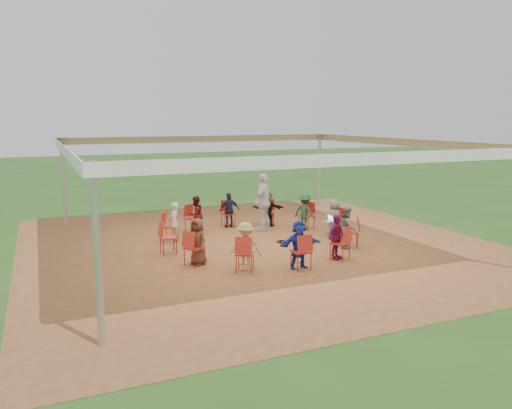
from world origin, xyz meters
name	(u,v)px	position (x,y,z in m)	size (l,w,h in m)	color
ground	(259,245)	(0.00, 0.00, 0.00)	(80.00, 80.00, 0.00)	#254F18
dirt_patch	(259,244)	(0.00, 0.00, 0.01)	(13.00, 13.00, 0.00)	brown
tent	(259,164)	(0.00, 0.00, 2.37)	(10.33, 10.33, 3.00)	#B2B2B7
chair_0	(337,222)	(2.65, -0.05, 0.45)	(0.42, 0.44, 0.90)	red
chair_1	(307,216)	(2.32, 1.28, 0.45)	(0.42, 0.44, 0.90)	red
chair_2	(268,213)	(1.37, 2.27, 0.45)	(0.42, 0.44, 0.90)	red
chair_3	(228,214)	(0.05, 2.65, 0.45)	(0.42, 0.44, 0.90)	red
chair_4	(193,219)	(-1.28, 2.32, 0.45)	(0.42, 0.44, 0.90)	red
chair_5	(170,227)	(-2.27, 1.37, 0.45)	(0.42, 0.44, 0.90)	red
chair_6	(168,238)	(-2.65, 0.05, 0.45)	(0.42, 0.44, 0.90)	red
chair_7	(194,248)	(-2.32, -1.28, 0.45)	(0.42, 0.44, 0.90)	red
chair_8	(245,254)	(-1.37, -2.27, 0.45)	(0.42, 0.44, 0.90)	red
chair_9	(301,252)	(-0.05, -2.65, 0.45)	(0.42, 0.44, 0.90)	red
chair_10	(340,243)	(1.28, -2.32, 0.45)	(0.42, 0.44, 0.90)	red
chair_11	(351,232)	(2.27, -1.37, 0.45)	(0.42, 0.44, 0.90)	red
person_seated_0	(334,218)	(2.53, -0.05, 0.60)	(0.58, 0.32, 1.18)	slate
person_seated_1	(305,212)	(2.22, 1.22, 0.60)	(0.77, 0.38, 1.18)	#1F4327
person_seated_2	(268,209)	(1.31, 2.17, 0.60)	(1.10, 0.41, 1.18)	black
person_seated_3	(229,210)	(0.05, 2.53, 0.60)	(0.69, 0.36, 1.18)	#211B3D
person_seated_4	(196,215)	(-1.22, 2.22, 0.60)	(0.58, 0.33, 1.18)	#450D11
person_seated_5	(174,222)	(-2.17, 1.31, 0.60)	(0.43, 0.28, 1.18)	beige
person_seated_6	(198,241)	(-2.22, -1.22, 0.60)	(0.58, 0.32, 1.18)	brown
person_seated_7	(246,246)	(-1.31, -2.17, 0.60)	(0.77, 0.38, 1.18)	tan
person_seated_8	(299,245)	(-0.05, -2.53, 0.60)	(1.10, 0.41, 1.18)	#172CA5
person_seated_9	(336,237)	(1.22, -2.22, 0.60)	(0.69, 0.36, 1.18)	#81164D
person_seated_10	(347,227)	(2.17, -1.31, 0.60)	(0.58, 0.33, 1.18)	slate
standing_person	(264,202)	(0.92, 1.65, 0.95)	(1.11, 0.57, 1.89)	silver
cable_coil	(283,242)	(0.76, -0.05, 0.02)	(0.35, 0.35, 0.03)	black
laptop	(329,220)	(2.37, -0.05, 0.56)	(0.25, 0.31, 0.21)	#B7B7BC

